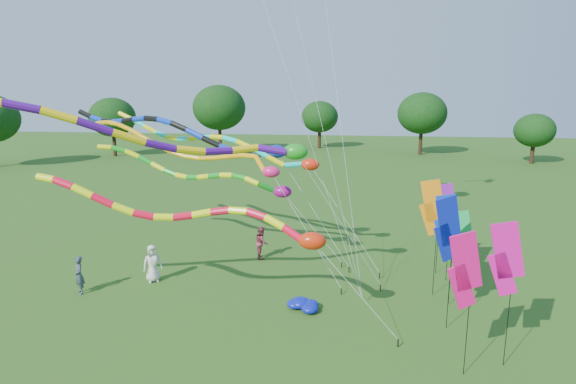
# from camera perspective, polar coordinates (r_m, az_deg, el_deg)

# --- Properties ---
(ground) EXTENTS (160.00, 160.00, 0.00)m
(ground) POSITION_cam_1_polar(r_m,az_deg,el_deg) (17.60, 0.40, -18.26)
(ground) COLOR #245817
(ground) RESTS_ON ground
(tree_ring) EXTENTS (117.93, 119.53, 9.31)m
(tree_ring) POSITION_cam_1_polar(r_m,az_deg,el_deg) (16.24, -3.63, -0.52)
(tree_ring) COLOR #382314
(tree_ring) RESTS_ON ground
(tube_kite_red) EXTENTS (13.26, 1.30, 6.32)m
(tube_kite_red) POSITION_cam_1_polar(r_m,az_deg,el_deg) (17.71, -8.90, -3.09)
(tube_kite_red) COLOR black
(tube_kite_red) RESTS_ON ground
(tube_kite_orange) EXTENTS (13.99, 5.58, 7.83)m
(tube_kite_orange) POSITION_cam_1_polar(r_m,az_deg,el_deg) (24.43, -10.95, 4.84)
(tube_kite_orange) COLOR black
(tube_kite_orange) RESTS_ON ground
(tube_kite_purple) EXTENTS (17.43, 7.87, 9.40)m
(tube_kite_purple) POSITION_cam_1_polar(r_m,az_deg,el_deg) (18.09, -17.26, 6.58)
(tube_kite_purple) COLOR black
(tube_kite_purple) RESTS_ON ground
(tube_kite_blue) EXTENTS (15.83, 4.43, 8.22)m
(tube_kite_blue) POSITION_cam_1_polar(r_m,az_deg,el_deg) (26.02, -11.17, 6.63)
(tube_kite_blue) COLOR black
(tube_kite_blue) RESTS_ON ground
(tube_kite_cyan) EXTENTS (14.96, 5.36, 8.11)m
(tube_kite_cyan) POSITION_cam_1_polar(r_m,az_deg,el_deg) (25.59, -7.20, 5.52)
(tube_kite_cyan) COLOR black
(tube_kite_cyan) RESTS_ON ground
(tube_kite_green) EXTENTS (13.39, 2.10, 6.44)m
(tube_kite_green) POSITION_cam_1_polar(r_m,az_deg,el_deg) (25.64, -8.78, 1.87)
(tube_kite_green) COLOR black
(tube_kite_green) RESTS_ON ground
(banner_pole_blue_a) EXTENTS (1.11, 0.50, 5.19)m
(banner_pole_blue_a) POSITION_cam_1_polar(r_m,az_deg,el_deg) (18.40, 18.38, -4.21)
(banner_pole_blue_a) COLOR black
(banner_pole_blue_a) RESTS_ON ground
(banner_pole_magenta_a) EXTENTS (1.14, 0.37, 4.76)m
(banner_pole_magenta_a) POSITION_cam_1_polar(r_m,az_deg,el_deg) (15.70, 20.19, -8.77)
(banner_pole_magenta_a) COLOR black
(banner_pole_magenta_a) RESTS_ON ground
(banner_pole_green) EXTENTS (1.13, 0.44, 4.22)m
(banner_pole_green) POSITION_cam_1_polar(r_m,az_deg,el_deg) (20.58, 19.74, -5.38)
(banner_pole_green) COLOR black
(banner_pole_green) RESTS_ON ground
(banner_pole_blue_b) EXTENTS (1.15, 0.35, 4.78)m
(banner_pole_blue_b) POSITION_cam_1_polar(r_m,az_deg,el_deg) (20.75, 18.42, -3.55)
(banner_pole_blue_b) COLOR black
(banner_pole_blue_b) RESTS_ON ground
(banner_pole_red) EXTENTS (1.13, 0.41, 4.51)m
(banner_pole_red) POSITION_cam_1_polar(r_m,az_deg,el_deg) (24.21, 16.98, -1.93)
(banner_pole_red) COLOR black
(banner_pole_red) RESTS_ON ground
(banner_pole_magenta_b) EXTENTS (1.16, 0.17, 4.92)m
(banner_pole_magenta_b) POSITION_cam_1_polar(r_m,az_deg,el_deg) (16.72, 24.40, -7.28)
(banner_pole_magenta_b) COLOR black
(banner_pole_magenta_b) RESTS_ON ground
(banner_pole_violet) EXTENTS (1.16, 0.19, 4.71)m
(banner_pole_violet) POSITION_cam_1_polar(r_m,az_deg,el_deg) (23.35, 18.14, -2.01)
(banner_pole_violet) COLOR black
(banner_pole_violet) RESTS_ON ground
(banner_pole_orange) EXTENTS (1.14, 0.37, 5.20)m
(banner_pole_orange) POSITION_cam_1_polar(r_m,az_deg,el_deg) (21.43, 16.73, -1.82)
(banner_pole_orange) COLOR black
(banner_pole_orange) RESTS_ON ground
(blue_nylon_heap) EXTENTS (1.47, 1.44, 0.44)m
(blue_nylon_heap) POSITION_cam_1_polar(r_m,az_deg,el_deg) (20.11, 1.72, -13.50)
(blue_nylon_heap) COLOR #0D19A9
(blue_nylon_heap) RESTS_ON ground
(person_a) EXTENTS (1.04, 0.93, 1.78)m
(person_a) POSITION_cam_1_polar(r_m,az_deg,el_deg) (23.66, -15.76, -8.14)
(person_a) COLOR silver
(person_a) RESTS_ON ground
(person_b) EXTENTS (0.72, 0.74, 1.71)m
(person_b) POSITION_cam_1_polar(r_m,az_deg,el_deg) (23.40, -23.53, -9.03)
(person_b) COLOR #394451
(person_b) RESTS_ON ground
(person_c) EXTENTS (0.85, 0.98, 1.74)m
(person_c) POSITION_cam_1_polar(r_m,az_deg,el_deg) (25.88, -3.14, -5.98)
(person_c) COLOR #903442
(person_c) RESTS_ON ground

